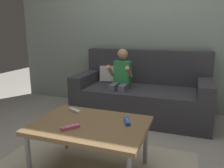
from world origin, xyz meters
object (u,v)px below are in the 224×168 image
object	(u,v)px
coffee_table	(90,128)
game_remote_pink_center	(70,127)
couch	(141,94)
game_remote_blue_near_edge	(127,121)
person_seated_on_couch	(120,79)
game_remote_white_far_corner	(75,110)

from	to	relation	value
coffee_table	game_remote_pink_center	xyz separation A→B (m)	(-0.09, -0.14, 0.05)
couch	coffee_table	xyz separation A→B (m)	(-0.11, -1.40, 0.09)
coffee_table	game_remote_blue_near_edge	bearing A→B (deg)	22.69
coffee_table	game_remote_pink_center	world-z (taller)	game_remote_pink_center
game_remote_blue_near_edge	game_remote_pink_center	bearing A→B (deg)	-144.93
person_seated_on_couch	game_remote_blue_near_edge	size ratio (longest dim) A/B	6.35
person_seated_on_couch	coffee_table	world-z (taller)	person_seated_on_couch
couch	game_remote_white_far_corner	size ratio (longest dim) A/B	12.33
person_seated_on_couch	game_remote_white_far_corner	size ratio (longest dim) A/B	6.44
game_remote_blue_near_edge	couch	bearing A→B (deg)	97.26
person_seated_on_couch	coffee_table	bearing A→B (deg)	-83.59
person_seated_on_couch	game_remote_blue_near_edge	bearing A→B (deg)	-69.81
couch	game_remote_pink_center	size ratio (longest dim) A/B	13.26
person_seated_on_couch	game_remote_white_far_corner	world-z (taller)	person_seated_on_couch
game_remote_blue_near_edge	game_remote_pink_center	size ratio (longest dim) A/B	1.09
game_remote_blue_near_edge	game_remote_pink_center	xyz separation A→B (m)	(-0.36, -0.26, 0.00)
person_seated_on_couch	game_remote_pink_center	distance (m)	1.36
coffee_table	game_remote_white_far_corner	bearing A→B (deg)	142.20
couch	game_remote_white_far_corner	bearing A→B (deg)	-105.94
couch	game_remote_blue_near_edge	size ratio (longest dim) A/B	12.17
game_remote_pink_center	couch	bearing A→B (deg)	82.59
person_seated_on_couch	game_remote_white_far_corner	bearing A→B (deg)	-95.75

